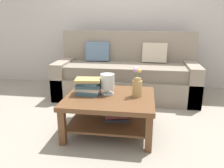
{
  "coord_description": "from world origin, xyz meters",
  "views": [
    {
      "loc": [
        0.39,
        -2.84,
        1.31
      ],
      "look_at": [
        0.0,
        -0.23,
        0.53
      ],
      "focal_mm": 37.12,
      "sensor_mm": 36.0,
      "label": 1
    }
  ],
  "objects_px": {
    "couch": "(126,75)",
    "glass_hurricane_vase": "(107,82)",
    "flower_pitcher": "(137,86)",
    "coffee_table": "(111,106)",
    "book_stack_main": "(89,86)"
  },
  "relations": [
    {
      "from": "book_stack_main",
      "to": "flower_pitcher",
      "type": "relative_size",
      "value": 0.91
    },
    {
      "from": "couch",
      "to": "glass_hurricane_vase",
      "type": "height_order",
      "value": "couch"
    },
    {
      "from": "couch",
      "to": "book_stack_main",
      "type": "bearing_deg",
      "value": -104.69
    },
    {
      "from": "couch",
      "to": "flower_pitcher",
      "type": "height_order",
      "value": "couch"
    },
    {
      "from": "couch",
      "to": "glass_hurricane_vase",
      "type": "xyz_separation_m",
      "value": [
        -0.11,
        -1.23,
        0.21
      ]
    },
    {
      "from": "glass_hurricane_vase",
      "to": "flower_pitcher",
      "type": "bearing_deg",
      "value": -3.94
    },
    {
      "from": "couch",
      "to": "glass_hurricane_vase",
      "type": "bearing_deg",
      "value": -95.17
    },
    {
      "from": "glass_hurricane_vase",
      "to": "flower_pitcher",
      "type": "distance_m",
      "value": 0.34
    },
    {
      "from": "coffee_table",
      "to": "glass_hurricane_vase",
      "type": "xyz_separation_m",
      "value": [
        -0.05,
        0.07,
        0.26
      ]
    },
    {
      "from": "couch",
      "to": "coffee_table",
      "type": "relative_size",
      "value": 2.27
    },
    {
      "from": "flower_pitcher",
      "to": "coffee_table",
      "type": "bearing_deg",
      "value": -171.48
    },
    {
      "from": "couch",
      "to": "coffee_table",
      "type": "bearing_deg",
      "value": -92.86
    },
    {
      "from": "book_stack_main",
      "to": "coffee_table",
      "type": "bearing_deg",
      "value": -9.81
    },
    {
      "from": "couch",
      "to": "flower_pitcher",
      "type": "relative_size",
      "value": 6.71
    },
    {
      "from": "couch",
      "to": "flower_pitcher",
      "type": "distance_m",
      "value": 1.29
    }
  ]
}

